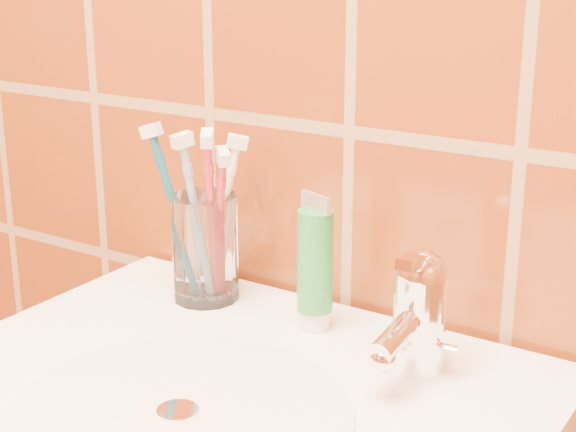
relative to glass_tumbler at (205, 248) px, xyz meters
The scene contains 8 objects.
glass_tumbler is the anchor object (origin of this frame).
toothpaste_tube 0.14m from the glass_tumbler, ahead, with size 0.04×0.04×0.14m.
faucet 0.27m from the glass_tumbler, ahead, with size 0.05×0.11×0.12m.
toothbrush_0 0.05m from the glass_tumbler, 154.46° to the right, with size 0.08×0.03×0.20m, color #0D536E, non-canonical shape.
toothbrush_1 0.04m from the glass_tumbler, 65.31° to the left, with size 0.05×0.05×0.19m, color white, non-canonical shape.
toothbrush_2 0.04m from the glass_tumbler, 14.78° to the right, with size 0.06×0.05×0.19m, color #B82734, non-canonical shape.
toothbrush_3 0.04m from the glass_tumbler, 77.28° to the right, with size 0.03×0.05×0.20m, color #6FA8C5, non-canonical shape.
toothbrush_4 0.05m from the glass_tumbler, 32.82° to the right, with size 0.05×0.06×0.21m, color #B2262E, non-canonical shape.
Camera 1 is at (0.44, 0.41, 1.24)m, focal length 55.00 mm.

